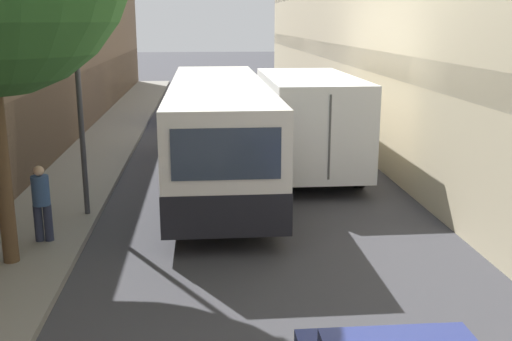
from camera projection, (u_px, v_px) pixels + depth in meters
The scene contains 6 objects.
ground_plane at pixel (250, 198), 15.34m from camera, with size 150.00×150.00×0.00m, color #38383D.
sidewalk_left at pixel (62, 200), 14.92m from camera, with size 2.24×60.00×0.13m.
bus at pixel (218, 130), 16.33m from camera, with size 2.50×10.99×2.84m.
box_truck at pixel (303, 116), 18.34m from camera, with size 2.49×8.11×2.89m.
panel_van at pixel (205, 97), 26.76m from camera, with size 1.97×4.31×1.97m.
pedestrian at pixel (41, 201), 11.81m from camera, with size 0.36×0.34×1.54m.
Camera 1 is at (-1.14, 0.34, 4.41)m, focal length 42.00 mm.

